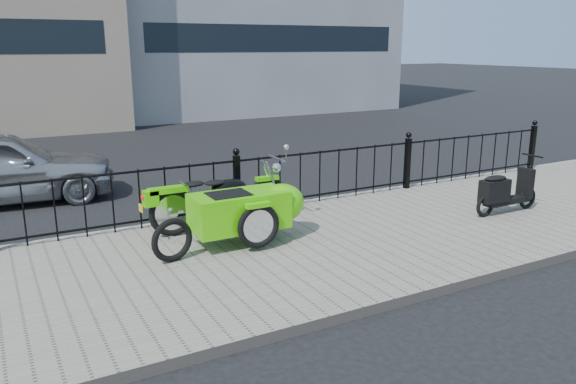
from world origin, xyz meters
TOP-DOWN VIEW (x-y plane):
  - ground at (0.00, 0.00)m, footprint 120.00×120.00m
  - sidewalk at (0.00, -0.50)m, footprint 30.00×3.80m
  - curb at (0.00, 1.44)m, footprint 30.00×0.10m
  - iron_fence at (0.00, 1.30)m, footprint 14.11×0.11m
  - motorcycle_sidecar at (-0.36, 0.14)m, footprint 2.28×1.48m
  - scooter at (3.77, -0.73)m, footprint 1.35×0.39m
  - spare_tire at (-1.55, -0.21)m, footprint 0.57×0.19m

SIDE VIEW (x-z plane):
  - ground at x=0.00m, z-range 0.00..0.00m
  - sidewalk at x=0.00m, z-range 0.00..0.12m
  - curb at x=0.00m, z-range 0.00..0.12m
  - spare_tire at x=-1.55m, z-range 0.12..0.68m
  - scooter at x=3.77m, z-range 0.02..0.93m
  - iron_fence at x=0.00m, z-range 0.05..1.12m
  - motorcycle_sidecar at x=-0.36m, z-range 0.10..1.09m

